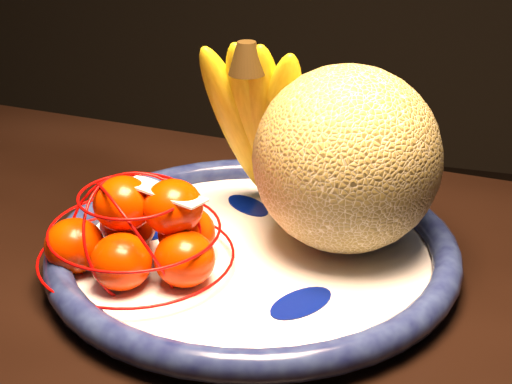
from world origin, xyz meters
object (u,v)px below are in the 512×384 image
(mandarin_bag, at_px, (140,234))
(banana_bunch, at_px, (259,117))
(fruit_bowl, at_px, (253,251))
(cantaloupe, at_px, (347,159))

(mandarin_bag, bearing_deg, banana_bunch, 64.69)
(fruit_bowl, distance_m, banana_bunch, 0.13)
(fruit_bowl, height_order, banana_bunch, banana_bunch)
(fruit_bowl, height_order, mandarin_bag, mandarin_bag)
(fruit_bowl, xyz_separation_m, cantaloupe, (0.08, 0.04, 0.08))
(banana_bunch, bearing_deg, mandarin_bag, -113.50)
(banana_bunch, xyz_separation_m, mandarin_bag, (-0.07, -0.14, -0.07))
(fruit_bowl, relative_size, mandarin_bag, 2.01)
(fruit_bowl, xyz_separation_m, banana_bunch, (-0.02, 0.09, 0.10))
(fruit_bowl, xyz_separation_m, mandarin_bag, (-0.09, -0.06, 0.03))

